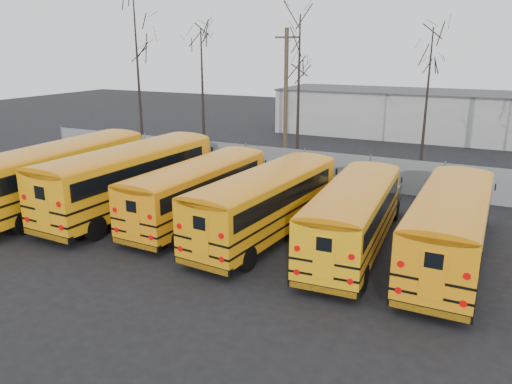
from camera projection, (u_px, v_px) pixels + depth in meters
The scene contains 14 objects.
ground at pixel (199, 252), 20.18m from camera, with size 120.00×120.00×0.00m, color black.
fence at pixel (304, 166), 30.25m from camera, with size 40.00×0.04×2.00m, color gray.
distant_building at pixel (401, 113), 46.39m from camera, with size 22.00×8.00×4.00m, color #B0AFAB.
bus_a at pixel (63, 169), 25.35m from camera, with size 3.21×12.20×3.39m.
bus_b at pixel (133, 173), 24.60m from camera, with size 3.37×12.17×3.37m.
bus_c at pixel (200, 186), 23.31m from camera, with size 2.86×10.50×2.91m.
bus_d at pixel (268, 198), 21.32m from camera, with size 3.46×10.90×3.00m.
bus_e at pixel (355, 211), 19.82m from camera, with size 2.93×10.42×2.88m.
bus_f at pixel (451, 222), 18.47m from camera, with size 2.55×10.69×2.98m.
utility_pole_left at pixel (286, 96), 33.97m from camera, with size 1.64×0.29×9.18m.
tree_0 at pixel (138, 78), 36.17m from camera, with size 0.26×0.26×11.61m, color black.
tree_1 at pixel (203, 92), 38.32m from camera, with size 0.26×0.26×9.30m, color black.
tree_2 at pixel (298, 97), 31.51m from camera, with size 0.26×0.26×9.87m, color black.
tree_3 at pixel (426, 102), 31.81m from camera, with size 0.26×0.26×9.14m, color black.
Camera 1 is at (10.28, -15.78, 7.98)m, focal length 35.00 mm.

